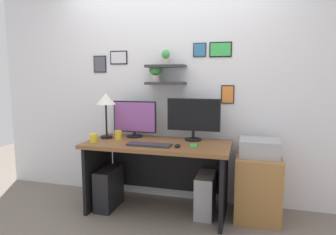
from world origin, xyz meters
TOP-DOWN VIEW (x-y plane):
  - ground_plane at (0.00, 0.00)m, footprint 8.00×8.00m
  - back_wall_assembly at (-0.00, 0.44)m, footprint 4.40×0.24m
  - desk at (0.00, 0.05)m, footprint 1.50×0.68m
  - monitor_left at (-0.34, 0.22)m, footprint 0.50×0.18m
  - monitor_right at (0.34, 0.22)m, footprint 0.57×0.18m
  - keyboard at (-0.03, -0.16)m, footprint 0.44×0.14m
  - computer_mouse at (0.25, -0.15)m, footprint 0.06×0.09m
  - desk_lamp at (-0.62, 0.07)m, footprint 0.22×0.22m
  - cell_phone at (0.39, -0.05)m, footprint 0.09×0.15m
  - coffee_mug at (-0.64, -0.17)m, footprint 0.08×0.08m
  - pen_cup at (-0.45, 0.03)m, footprint 0.07×0.07m
  - drawer_cabinet at (1.02, 0.14)m, footprint 0.44×0.50m
  - printer at (1.02, 0.14)m, footprint 0.38×0.34m
  - computer_tower_left at (-0.54, -0.05)m, footprint 0.18×0.40m
  - computer_tower_right at (0.50, 0.06)m, footprint 0.18×0.40m

SIDE VIEW (x-z plane):
  - ground_plane at x=0.00m, z-range 0.00..0.00m
  - computer_tower_right at x=0.50m, z-range 0.00..0.43m
  - computer_tower_left at x=-0.54m, z-range 0.00..0.44m
  - drawer_cabinet at x=1.02m, z-range 0.00..0.64m
  - desk at x=0.00m, z-range 0.16..0.91m
  - printer at x=1.02m, z-range 0.64..0.81m
  - cell_phone at x=0.39m, z-range 0.75..0.76m
  - keyboard at x=-0.03m, z-range 0.75..0.77m
  - computer_mouse at x=0.25m, z-range 0.75..0.78m
  - coffee_mug at x=-0.64m, z-range 0.75..0.84m
  - pen_cup at x=-0.45m, z-range 0.75..0.85m
  - monitor_left at x=-0.34m, z-range 0.75..1.16m
  - monitor_right at x=0.34m, z-range 0.78..1.22m
  - desk_lamp at x=-0.62m, z-range 0.91..1.41m
  - back_wall_assembly at x=0.00m, z-range 0.00..2.70m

